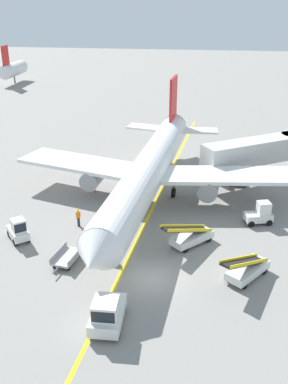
% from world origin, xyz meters
% --- Properties ---
extents(ground_plane, '(300.00, 300.00, 0.00)m').
position_xyz_m(ground_plane, '(0.00, 0.00, 0.00)').
color(ground_plane, gray).
extents(taxi_line_yellow, '(7.02, 79.74, 0.01)m').
position_xyz_m(taxi_line_yellow, '(-1.96, 5.00, 0.00)').
color(taxi_line_yellow, yellow).
rests_on(taxi_line_yellow, ground).
extents(airliner, '(28.51, 35.34, 10.10)m').
position_xyz_m(airliner, '(-1.92, 13.43, 3.42)').
color(airliner, white).
rests_on(airliner, ground).
extents(jet_bridge, '(12.08, 9.14, 4.85)m').
position_xyz_m(jet_bridge, '(9.69, 20.60, 3.54)').
color(jet_bridge, beige).
rests_on(jet_bridge, ground).
extents(pushback_tug, '(2.02, 3.66, 2.20)m').
position_xyz_m(pushback_tug, '(-2.09, -5.44, 0.99)').
color(pushback_tug, silver).
rests_on(pushback_tug, ground).
extents(baggage_tug_near_wing, '(2.53, 2.68, 2.10)m').
position_xyz_m(baggage_tug_near_wing, '(-11.77, 3.97, 0.93)').
color(baggage_tug_near_wing, silver).
rests_on(baggage_tug_near_wing, ground).
extents(baggage_tug_by_cargo_door, '(2.66, 1.91, 2.10)m').
position_xyz_m(baggage_tug_by_cargo_door, '(8.60, 10.00, 0.93)').
color(baggage_tug_by_cargo_door, silver).
rests_on(baggage_tug_by_cargo_door, ground).
extents(belt_loader_forward_hold, '(4.35, 4.48, 2.59)m').
position_xyz_m(belt_loader_forward_hold, '(2.59, 5.37, 0.78)').
color(belt_loader_forward_hold, silver).
rests_on(belt_loader_forward_hold, ground).
extents(belt_loader_aft_hold, '(4.00, 4.75, 2.59)m').
position_xyz_m(belt_loader_aft_hold, '(6.86, 1.11, 0.78)').
color(belt_loader_aft_hold, silver).
rests_on(belt_loader_aft_hold, ground).
extents(baggage_cart_loaded, '(2.01, 3.84, 0.94)m').
position_xyz_m(baggage_cart_loaded, '(-6.74, 1.31, 0.47)').
color(baggage_cart_loaded, '#A5A5A8').
rests_on(baggage_cart_loaded, ground).
extents(ground_crew_marshaller, '(0.36, 0.24, 1.70)m').
position_xyz_m(ground_crew_marshaller, '(-7.50, 7.19, 0.91)').
color(ground_crew_marshaller, '#26262D').
rests_on(ground_crew_marshaller, ground).
extents(safety_cone_nose_left, '(0.36, 0.36, 0.44)m').
position_xyz_m(safety_cone_nose_left, '(-2.83, 15.40, 0.22)').
color(safety_cone_nose_left, orange).
rests_on(safety_cone_nose_left, ground).
extents(safety_cone_nose_right, '(0.36, 0.36, 0.44)m').
position_xyz_m(safety_cone_nose_right, '(-7.85, 14.67, 0.22)').
color(safety_cone_nose_right, orange).
rests_on(safety_cone_nose_right, ground).
extents(distant_aircraft_far_left, '(3.00, 10.10, 8.80)m').
position_xyz_m(distant_aircraft_far_left, '(-41.85, 74.09, 3.22)').
color(distant_aircraft_far_left, silver).
rests_on(distant_aircraft_far_left, ground).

